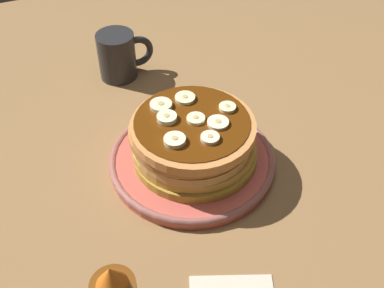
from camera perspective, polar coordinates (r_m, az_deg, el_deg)
The scene contains 12 objects.
ground_plane at distance 80.27cm, azimuth -0.00°, elevation -3.19°, with size 140.00×140.00×3.00cm, color olive.
plate at distance 78.41cm, azimuth -0.00°, elevation -1.89°, with size 27.01×27.01×2.03cm.
pancake_stack at distance 75.44cm, azimuth -0.03°, elevation 0.54°, with size 20.64×20.65×7.79cm.
banana_slice_0 at distance 73.08cm, azimuth 0.32°, elevation 3.21°, with size 2.85×2.85×0.75cm.
banana_slice_1 at distance 75.26cm, azimuth -3.70°, elevation 4.58°, with size 3.51×3.51×0.92cm.
banana_slice_2 at distance 69.06cm, azimuth -2.06°, elevation 0.43°, with size 3.23×3.23×0.99cm.
banana_slice_3 at distance 72.17cm, azimuth 3.11°, elevation 2.51°, with size 3.31×3.31×0.72cm.
banana_slice_4 at distance 76.64cm, azimuth -0.82°, elevation 5.45°, with size 3.26×3.26×0.78cm.
banana_slice_5 at distance 69.55cm, azimuth 2.16°, elevation 0.71°, with size 2.81×2.81×0.83cm.
banana_slice_6 at distance 75.01cm, azimuth 4.23°, elevation 4.33°, with size 2.68×2.68×0.78cm.
banana_slice_7 at distance 72.83cm, azimuth -3.00°, elevation 3.11°, with size 3.09×3.09×1.01cm.
coffee_mug at distance 96.83cm, azimuth -8.70°, elevation 10.42°, with size 10.85×7.38×9.36cm.
Camera 1 is at (-20.73, -51.02, 56.90)cm, focal length 44.94 mm.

